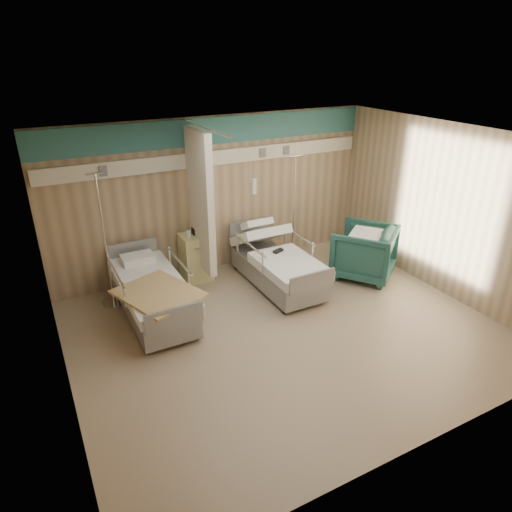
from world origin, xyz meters
The scene contains 13 objects.
ground centered at (0.00, 0.00, 0.00)m, with size 6.00×5.00×0.00m, color gray.
room_walls centered at (-0.03, 0.25, 1.86)m, with size 6.04×5.04×2.82m.
bed_right centered at (0.60, 1.30, 0.32)m, with size 1.00×2.16×0.63m, color white, non-canonical shape.
bed_left centered at (-1.60, 1.30, 0.32)m, with size 1.00×2.16×0.63m, color white, non-canonical shape.
bedside_cabinet centered at (-0.55, 2.20, 0.42)m, with size 0.50×0.48×0.85m, color #DCDA89.
visitor_armchair centered at (2.18, 0.90, 0.47)m, with size 1.01×1.04×0.95m, color #1F4F47.
waffle_blanket centered at (2.22, 0.91, 0.98)m, with size 0.61×0.54×0.07m, color white.
iv_stand_right centered at (1.37, 2.04, 0.43)m, with size 0.37×0.37×2.09m.
iv_stand_left centered at (-2.08, 2.01, 0.45)m, with size 0.39×0.39×2.19m.
call_remote centered at (0.63, 1.32, 0.65)m, with size 0.19×0.09×0.04m, color black.
tan_blanket centered at (-1.63, 0.84, 0.65)m, with size 0.92×1.15×0.04m, color tan.
toiletry_bag centered at (-0.46, 2.23, 0.91)m, with size 0.23×0.14×0.12m, color black.
white_cup centered at (-0.67, 2.17, 0.91)m, with size 0.08×0.08×0.11m, color white.
Camera 1 is at (-3.03, -4.82, 3.86)m, focal length 32.00 mm.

